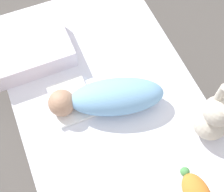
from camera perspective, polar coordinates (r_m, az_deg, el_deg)
name	(u,v)px	position (r m, az deg, el deg)	size (l,w,h in m)	color
ground_plane	(108,113)	(1.62, -0.75, -3.12)	(12.00, 12.00, 0.00)	#514C47
bed_mattress	(108,106)	(1.54, -0.79, -1.84)	(1.40, 0.85, 0.16)	white
burp_cloth	(72,101)	(1.46, -7.39, -0.92)	(0.22, 0.18, 0.02)	white
swaddled_baby	(109,98)	(1.39, -0.61, -0.29)	(0.29, 0.53, 0.14)	#7FB7E5
pillow	(29,49)	(1.61, -14.99, 8.31)	(0.30, 0.40, 0.10)	white
bunny_plush	(214,118)	(1.36, 18.09, -3.88)	(0.15, 0.15, 0.33)	beige
turtle_plush	(196,192)	(1.33, 15.18, -16.65)	(0.20, 0.10, 0.07)	orange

